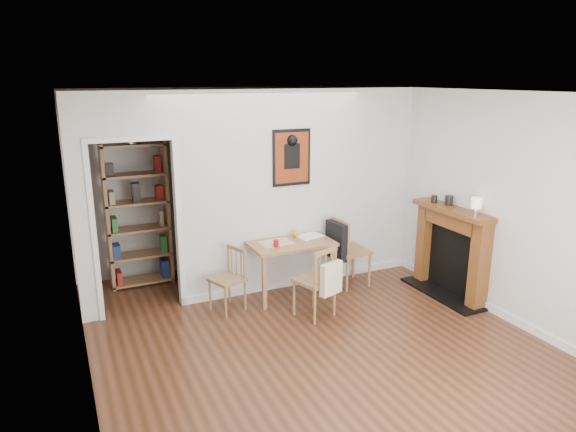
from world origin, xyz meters
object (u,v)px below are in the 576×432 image
dining_table (290,248)px  chair_right (350,251)px  bookshelf (138,216)px  ceramic_jar_b (434,199)px  ceramic_jar_a (449,200)px  red_glass (276,243)px  mantel_lamp (476,204)px  chair_left (227,280)px  notebook (309,236)px  fireplace (452,249)px  chair_front (315,281)px  orange_fruit (296,234)px

dining_table → chair_right: bearing=-3.5°
chair_right → bookshelf: (-2.54, 1.24, 0.47)m
bookshelf → ceramic_jar_b: bearing=-26.2°
bookshelf → ceramic_jar_a: bearing=-27.9°
dining_table → ceramic_jar_b: (1.82, -0.53, 0.57)m
red_glass → ceramic_jar_a: bearing=-15.3°
chair_right → red_glass: bearing=-176.3°
mantel_lamp → dining_table: bearing=147.6°
chair_left → ceramic_jar_b: bearing=-8.8°
chair_right → mantel_lamp: mantel_lamp is taller
dining_table → mantel_lamp: size_ratio=5.26×
dining_table → notebook: (0.31, 0.07, 0.09)m
dining_table → mantel_lamp: bearing=-32.4°
fireplace → mantel_lamp: mantel_lamp is taller
dining_table → ceramic_jar_a: (1.90, -0.71, 0.59)m
chair_front → mantel_lamp: (1.88, -0.50, 0.84)m
mantel_lamp → ceramic_jar_b: bearing=95.6°
notebook → mantel_lamp: 2.09m
chair_front → notebook: (0.31, 0.77, 0.29)m
fireplace → orange_fruit: size_ratio=14.49×
bookshelf → chair_right: bearing=-26.0°
chair_left → fireplace: fireplace is taller
dining_table → chair_left: chair_left is taller
bookshelf → fireplace: size_ratio=1.55×
fireplace → orange_fruit: (-1.74, 0.98, 0.15)m
chair_left → bookshelf: (-0.80, 1.30, 0.57)m
chair_left → ceramic_jar_b: 2.86m
dining_table → orange_fruit: size_ratio=12.27×
ceramic_jar_a → chair_front: bearing=179.5°
bookshelf → red_glass: 1.96m
orange_fruit → notebook: orange_fruit is taller
dining_table → fireplace: size_ratio=0.85×
ceramic_jar_b → dining_table: bearing=163.7°
mantel_lamp → chair_right: bearing=131.9°
chair_left → notebook: bearing=8.8°
chair_front → bookshelf: bookshelf is taller
dining_table → notebook: size_ratio=3.28×
chair_left → dining_table: bearing=7.4°
notebook → chair_front: bearing=-112.1°
fireplace → red_glass: size_ratio=14.33×
red_glass → mantel_lamp: mantel_lamp is taller
chair_front → notebook: chair_front is taller
ceramic_jar_a → chair_right: bearing=147.8°
bookshelf → mantel_lamp: 4.30m
chair_left → chair_right: bearing=2.0°
dining_table → ceramic_jar_a: 2.11m
chair_right → orange_fruit: size_ratio=10.91×
dining_table → chair_left: (-0.89, -0.12, -0.25)m
chair_front → notebook: bearing=67.9°
ceramic_jar_b → notebook: bearing=158.1°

